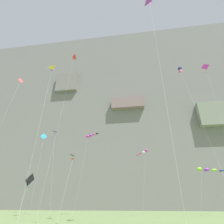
# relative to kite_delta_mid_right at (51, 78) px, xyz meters

# --- Properties ---
(cliff_face) EXTENTS (180.00, 25.82, 80.52)m
(cliff_face) POSITION_rel_kite_delta_mid_right_xyz_m (9.58, 55.62, 21.09)
(cliff_face) COLOR slate
(cliff_face) RESTS_ON ground
(kite_delta_mid_right) EXTENTS (2.38, 4.46, 20.79)m
(kite_delta_mid_right) POSITION_rel_kite_delta_mid_right_xyz_m (0.00, 0.00, 0.00)
(kite_delta_mid_right) COLOR yellow
(kite_delta_mid_right) RESTS_ON ground
(kite_windsock_upper_right) EXTENTS (3.40, 3.89, 14.70)m
(kite_windsock_upper_right) POSITION_rel_kite_delta_mid_right_xyz_m (13.82, 26.99, -4.99)
(kite_windsock_upper_right) COLOR #CC3399
(kite_windsock_upper_right) RESTS_ON ground
(kite_delta_front_field) EXTENTS (1.04, 5.32, 9.05)m
(kite_delta_front_field) POSITION_rel_kite_delta_mid_right_xyz_m (1.68, 8.83, -10.51)
(kite_delta_front_field) COLOR black
(kite_delta_front_field) RESTS_ON ground
(kite_delta_mid_left) EXTENTS (1.78, 4.60, 30.94)m
(kite_delta_mid_left) POSITION_rel_kite_delta_mid_right_xyz_m (16.03, -2.05, 10.68)
(kite_delta_mid_left) COLOR purple
(kite_delta_mid_left) RESTS_ON ground
(kite_diamond_mid_center) EXTENTS (2.37, 6.59, 7.92)m
(kite_diamond_mid_center) POSITION_rel_kite_delta_mid_right_xyz_m (-10.48, 16.64, -12.65)
(kite_diamond_mid_center) COLOR black
(kite_diamond_mid_center) RESTS_ON ground
(kite_box_upper_mid) EXTENTS (1.89, 5.99, 28.78)m
(kite_box_upper_mid) POSITION_rel_kite_delta_mid_right_xyz_m (22.61, 12.03, 8.77)
(kite_box_upper_mid) COLOR navy
(kite_box_upper_mid) RESTS_ON ground
(kite_diamond_low_left) EXTENTS (2.27, 3.31, 29.95)m
(kite_diamond_low_left) POSITION_rel_kite_delta_mid_right_xyz_m (28.12, 12.67, 8.55)
(kite_diamond_low_left) COLOR #CC3399
(kite_diamond_low_left) RESTS_ON ground
(kite_diamond_high_center) EXTENTS (2.09, 1.47, 19.74)m
(kite_diamond_high_center) POSITION_rel_kite_delta_mid_right_xyz_m (-13.31, 23.81, -0.94)
(kite_diamond_high_center) COLOR #38B2D1
(kite_diamond_high_center) RESTS_ON ground
(kite_windsock_low_center) EXTENTS (7.36, 2.83, 9.71)m
(kite_windsock_low_center) POSITION_rel_kite_delta_mid_right_xyz_m (27.43, 24.66, -10.12)
(kite_windsock_low_center) COLOR #8CCC33
(kite_windsock_low_center) RESTS_ON ground
(kite_diamond_far_left) EXTENTS (1.35, 5.99, 30.62)m
(kite_diamond_far_left) POSITION_rel_kite_delta_mid_right_xyz_m (-15.92, 12.19, 7.60)
(kite_diamond_far_left) COLOR red
(kite_diamond_far_left) RESTS_ON ground
(kite_windsock_low_right) EXTENTS (4.04, 3.81, 17.13)m
(kite_windsock_low_right) POSITION_rel_kite_delta_mid_right_xyz_m (1.19, 19.54, -2.44)
(kite_windsock_low_right) COLOR #CC3399
(kite_windsock_low_right) RESTS_ON ground
(kite_delta_far_right) EXTENTS (1.68, 2.41, 29.76)m
(kite_delta_far_right) POSITION_rel_kite_delta_mid_right_xyz_m (-0.40, 6.86, 8.73)
(kite_delta_far_right) COLOR red
(kite_delta_far_right) RESTS_ON ground
(kite_delta_high_left) EXTENTS (3.32, 3.44, 17.45)m
(kite_delta_high_left) POSITION_rel_kite_delta_mid_right_xyz_m (-7.08, 18.27, -2.38)
(kite_delta_high_left) COLOR navy
(kite_delta_high_left) RESTS_ON ground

